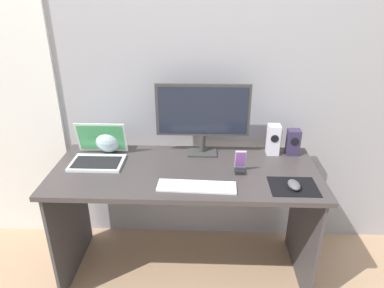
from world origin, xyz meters
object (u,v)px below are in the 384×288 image
(mouse, at_px, (294,185))
(phone_in_dock, at_px, (240,165))
(laptop, at_px, (99,154))
(keyboard_external, at_px, (197,186))
(speaker_right, at_px, (293,142))
(fishbowl, at_px, (109,139))
(monitor, at_px, (203,114))
(speaker_near_monitor, at_px, (273,140))

(mouse, relative_size, phone_in_dock, 0.73)
(laptop, height_order, keyboard_external, laptop)
(speaker_right, bearing_deg, phone_in_dock, -144.63)
(laptop, xyz_separation_m, fishbowl, (0.03, 0.14, 0.04))
(mouse, height_order, phone_in_dock, phone_in_dock)
(monitor, distance_m, fishbowl, 0.61)
(speaker_right, relative_size, fishbowl, 0.92)
(monitor, xyz_separation_m, laptop, (-0.62, -0.13, -0.21))
(phone_in_dock, bearing_deg, mouse, -31.25)
(mouse, bearing_deg, fishbowl, 152.76)
(speaker_near_monitor, height_order, keyboard_external, speaker_near_monitor)
(fishbowl, bearing_deg, speaker_right, -0.18)
(monitor, relative_size, phone_in_dock, 4.15)
(monitor, height_order, laptop, monitor)
(keyboard_external, bearing_deg, fishbowl, 145.68)
(phone_in_dock, bearing_deg, speaker_right, 35.37)
(speaker_right, height_order, laptop, laptop)
(speaker_right, height_order, mouse, speaker_right)
(speaker_near_monitor, height_order, phone_in_dock, speaker_near_monitor)
(fishbowl, distance_m, mouse, 1.15)
(speaker_near_monitor, bearing_deg, monitor, -179.34)
(phone_in_dock, bearing_deg, monitor, 131.55)
(keyboard_external, bearing_deg, monitor, 88.95)
(speaker_near_monitor, xyz_separation_m, fishbowl, (-1.03, 0.00, -0.01))
(monitor, height_order, speaker_right, monitor)
(mouse, distance_m, phone_in_dock, 0.31)
(speaker_right, distance_m, laptop, 1.19)
(monitor, bearing_deg, keyboard_external, -93.53)
(keyboard_external, relative_size, mouse, 4.14)
(speaker_near_monitor, relative_size, phone_in_dock, 1.40)
(monitor, relative_size, speaker_near_monitor, 2.96)
(monitor, relative_size, laptop, 1.85)
(laptop, height_order, phone_in_dock, laptop)
(fishbowl, bearing_deg, speaker_near_monitor, -0.20)
(monitor, distance_m, speaker_near_monitor, 0.47)
(speaker_right, height_order, fishbowl, fishbowl)
(fishbowl, xyz_separation_m, phone_in_dock, (0.80, -0.25, -0.04))
(speaker_right, height_order, keyboard_external, speaker_right)
(speaker_right, bearing_deg, monitor, -179.49)
(speaker_right, distance_m, mouse, 0.42)
(speaker_right, relative_size, mouse, 1.62)
(speaker_near_monitor, xyz_separation_m, laptop, (-1.06, -0.14, -0.05))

